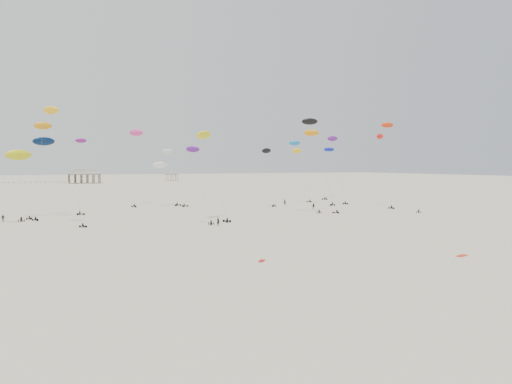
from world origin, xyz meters
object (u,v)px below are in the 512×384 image
rig_9 (328,165)px  spectator_0 (218,225)px  pavilion_main (84,177)px  rig_4 (337,159)px  pavilion_small (172,176)px  rig_0 (56,130)px

rig_9 → spectator_0: bearing=131.3°
pavilion_main → rig_9: 212.27m
rig_9 → spectator_0: rig_9 is taller
rig_4 → spectator_0: 69.92m
pavilion_small → rig_4: bearing=-92.9°
pavilion_small → spectator_0: (-69.19, -292.38, -3.49)m
pavilion_small → rig_0: 295.01m
rig_4 → spectator_0: (-56.31, -38.61, -15.09)m
rig_0 → spectator_0: 40.53m
pavilion_small → rig_0: (-100.43, -276.86, 17.15)m
rig_4 → spectator_0: bearing=25.8°
rig_0 → rig_9: 109.44m
pavilion_main → rig_4: (57.12, -223.77, 10.87)m
rig_4 → rig_9: (11.39, 23.04, -2.30)m
pavilion_main → pavilion_small: pavilion_main is taller
pavilion_small → rig_4: rig_4 is taller
pavilion_small → rig_0: bearing=-109.9°
pavilion_small → rig_0: rig_0 is taller
pavilion_main → rig_4: size_ratio=0.92×
pavilion_main → pavilion_small: (70.00, 30.00, -0.74)m
pavilion_small → rig_9: 230.92m
pavilion_small → rig_9: rig_9 is taller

